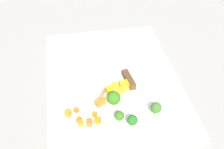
% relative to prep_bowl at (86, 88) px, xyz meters
% --- Properties ---
extents(ground_plane, '(4.00, 4.00, 0.00)m').
position_rel_prep_bowl_xyz_m(ground_plane, '(-0.05, 0.08, -0.03)').
color(ground_plane, '#9A9891').
extents(cutting_board, '(0.53, 0.38, 0.01)m').
position_rel_prep_bowl_xyz_m(cutting_board, '(-0.05, 0.08, -0.02)').
color(cutting_board, white).
rests_on(cutting_board, ground_plane).
extents(prep_bowl, '(0.11, 0.11, 0.03)m').
position_rel_prep_bowl_xyz_m(prep_bowl, '(0.00, 0.00, 0.00)').
color(prep_bowl, '#B4B7BB').
rests_on(prep_bowl, cutting_board).
extents(chef_knife, '(0.30, 0.06, 0.02)m').
position_rel_prep_bowl_xyz_m(chef_knife, '(-0.08, 0.12, -0.01)').
color(chef_knife, silver).
rests_on(chef_knife, cutting_board).
extents(carrot_dice_0, '(0.01, 0.01, 0.01)m').
position_rel_prep_bowl_xyz_m(carrot_dice_0, '(0.09, 0.01, -0.01)').
color(carrot_dice_0, orange).
rests_on(carrot_dice_0, cutting_board).
extents(carrot_dice_1, '(0.02, 0.02, 0.01)m').
position_rel_prep_bowl_xyz_m(carrot_dice_1, '(0.11, -0.03, -0.01)').
color(carrot_dice_1, orange).
rests_on(carrot_dice_1, cutting_board).
extents(carrot_dice_2, '(0.02, 0.02, 0.01)m').
position_rel_prep_bowl_xyz_m(carrot_dice_2, '(0.12, 0.02, -0.01)').
color(carrot_dice_2, orange).
rests_on(carrot_dice_2, cutting_board).
extents(carrot_dice_3, '(0.02, 0.02, 0.02)m').
position_rel_prep_bowl_xyz_m(carrot_dice_3, '(0.12, -0.00, -0.01)').
color(carrot_dice_3, orange).
rests_on(carrot_dice_3, cutting_board).
extents(carrot_dice_4, '(0.02, 0.02, 0.01)m').
position_rel_prep_bowl_xyz_m(carrot_dice_4, '(0.07, -0.03, -0.01)').
color(carrot_dice_4, orange).
rests_on(carrot_dice_4, cutting_board).
extents(carrot_dice_5, '(0.02, 0.02, 0.02)m').
position_rel_prep_bowl_xyz_m(carrot_dice_5, '(0.06, 0.03, -0.01)').
color(carrot_dice_5, orange).
rests_on(carrot_dice_5, cutting_board).
extents(carrot_dice_6, '(0.02, 0.02, 0.02)m').
position_rel_prep_bowl_xyz_m(carrot_dice_6, '(0.08, -0.06, -0.01)').
color(carrot_dice_6, orange).
rests_on(carrot_dice_6, cutting_board).
extents(carrot_dice_7, '(0.02, 0.02, 0.01)m').
position_rel_prep_bowl_xyz_m(carrot_dice_7, '(0.05, 0.04, -0.01)').
color(carrot_dice_7, orange).
rests_on(carrot_dice_7, cutting_board).
extents(carrot_dice_8, '(0.02, 0.02, 0.01)m').
position_rel_prep_bowl_xyz_m(carrot_dice_8, '(0.12, -0.03, -0.01)').
color(carrot_dice_8, orange).
rests_on(carrot_dice_8, cutting_board).
extents(pepper_dice_0, '(0.02, 0.02, 0.01)m').
position_rel_prep_bowl_xyz_m(pepper_dice_0, '(-0.01, 0.09, -0.01)').
color(pepper_dice_0, yellow).
rests_on(pepper_dice_0, cutting_board).
extents(pepper_dice_1, '(0.03, 0.03, 0.02)m').
position_rel_prep_bowl_xyz_m(pepper_dice_1, '(0.03, 0.09, -0.01)').
color(pepper_dice_1, yellow).
rests_on(pepper_dice_1, cutting_board).
extents(pepper_dice_2, '(0.02, 0.02, 0.02)m').
position_rel_prep_bowl_xyz_m(pepper_dice_2, '(0.01, 0.11, -0.01)').
color(pepper_dice_2, yellow).
rests_on(pepper_dice_2, cutting_board).
extents(pepper_dice_3, '(0.03, 0.03, 0.02)m').
position_rel_prep_bowl_xyz_m(pepper_dice_3, '(-0.00, 0.12, -0.01)').
color(pepper_dice_3, yellow).
rests_on(pepper_dice_3, cutting_board).
extents(pepper_dice_4, '(0.02, 0.02, 0.02)m').
position_rel_prep_bowl_xyz_m(pepper_dice_4, '(0.01, 0.09, -0.01)').
color(pepper_dice_4, yellow).
rests_on(pepper_dice_4, cutting_board).
extents(pepper_dice_5, '(0.02, 0.02, 0.02)m').
position_rel_prep_bowl_xyz_m(pepper_dice_5, '(0.01, 0.07, -0.01)').
color(pepper_dice_5, yellow).
rests_on(pepper_dice_5, cutting_board).
extents(pepper_dice_6, '(0.02, 0.02, 0.02)m').
position_rel_prep_bowl_xyz_m(pepper_dice_6, '(-0.01, 0.11, -0.01)').
color(pepper_dice_6, yellow).
rests_on(pepper_dice_6, cutting_board).
extents(broccoli_floret_0, '(0.04, 0.04, 0.04)m').
position_rel_prep_bowl_xyz_m(broccoli_floret_0, '(0.06, 0.07, 0.01)').
color(broccoli_floret_0, '#83C354').
rests_on(broccoli_floret_0, cutting_board).
extents(broccoli_floret_1, '(0.03, 0.03, 0.04)m').
position_rel_prep_bowl_xyz_m(broccoli_floret_1, '(0.11, 0.17, 0.01)').
color(broccoli_floret_1, '#88AD60').
rests_on(broccoli_floret_1, cutting_board).
extents(broccoli_floret_2, '(0.03, 0.03, 0.04)m').
position_rel_prep_bowl_xyz_m(broccoli_floret_2, '(0.15, 0.10, 0.01)').
color(broccoli_floret_2, '#92B46D').
rests_on(broccoli_floret_2, cutting_board).
extents(broccoli_floret_3, '(0.02, 0.02, 0.03)m').
position_rel_prep_bowl_xyz_m(broccoli_floret_3, '(0.12, 0.07, 0.00)').
color(broccoli_floret_3, '#8EBD60').
rests_on(broccoli_floret_3, cutting_board).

